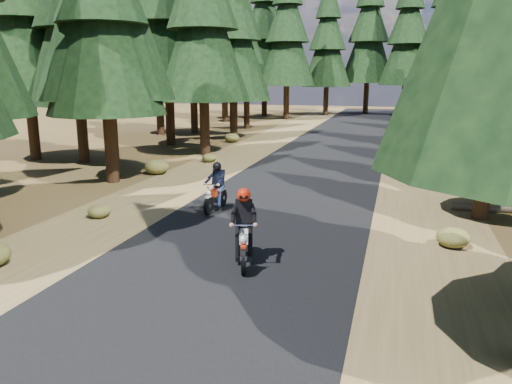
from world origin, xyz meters
TOP-DOWN VIEW (x-y plane):
  - ground at (0.00, 0.00)m, footprint 120.00×120.00m
  - road at (0.00, 5.00)m, footprint 6.00×100.00m
  - shoulder_l at (-4.60, 5.00)m, footprint 3.20×100.00m
  - shoulder_r at (4.60, 5.00)m, footprint 3.20×100.00m
  - pine_forest at (-0.02, 21.05)m, footprint 34.59×55.08m
  - log_near at (6.76, 9.53)m, footprint 5.12×1.48m
  - understory_shrubs at (1.36, 8.78)m, footprint 15.32×32.05m
  - rider_lead at (0.39, -0.88)m, footprint 1.08×1.99m
  - rider_follow at (-1.79, 3.21)m, footprint 0.60×1.72m

SIDE VIEW (x-z plane):
  - ground at x=0.00m, z-range 0.00..0.00m
  - shoulder_l at x=-4.60m, z-range 0.00..0.01m
  - shoulder_r at x=4.60m, z-range 0.00..0.01m
  - road at x=0.00m, z-range 0.00..0.01m
  - log_near at x=6.76m, z-range 0.00..0.32m
  - understory_shrubs at x=1.36m, z-range -0.08..0.64m
  - rider_follow at x=-1.79m, z-range -0.25..1.27m
  - rider_lead at x=0.39m, z-range -0.28..1.42m
  - pine_forest at x=-0.02m, z-range -0.27..16.05m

